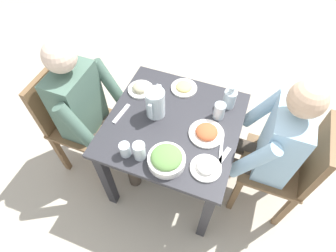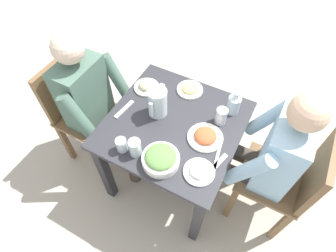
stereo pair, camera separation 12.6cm
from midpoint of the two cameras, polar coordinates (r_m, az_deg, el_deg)
ground_plane at (r=2.30m, az=-0.72°, el=-10.32°), size 8.00×8.00×0.00m
dining_table at (r=1.80m, az=-0.90°, el=-1.99°), size 0.81×0.81×0.72m
chair_near at (r=2.11m, az=-21.00°, el=1.53°), size 0.40×0.40×0.90m
chair_far at (r=1.89m, az=22.07°, el=-7.90°), size 0.40×0.40×0.90m
diner_near at (r=1.90m, az=-17.34°, el=2.62°), size 0.48×0.53×1.19m
diner_far at (r=1.74m, az=17.12°, el=-3.73°), size 0.48×0.53×1.19m
water_pitcher at (r=1.66m, az=-4.84°, el=4.63°), size 0.16×0.12×0.19m
salad_bowl at (r=1.50m, az=-2.72°, el=-7.03°), size 0.21×0.21×0.09m
plate_beans at (r=1.87m, az=-7.68°, el=7.72°), size 0.17×0.17×0.06m
plate_rice_curry at (r=1.63m, az=5.87°, el=-1.48°), size 0.21×0.21×0.05m
plate_fries at (r=1.87m, az=1.43°, el=8.00°), size 0.18×0.18×0.04m
plate_yoghurt at (r=1.50m, az=5.53°, el=-8.70°), size 0.17×0.17×0.05m
water_glass_far_left at (r=1.52m, az=-8.35°, el=-5.31°), size 0.07×0.07×0.11m
water_glass_by_pitcher at (r=1.55m, az=-11.27°, el=-4.99°), size 0.06×0.06×0.09m
water_glass_near_right at (r=1.69m, az=8.58°, el=3.04°), size 0.07×0.07×0.11m
oil_carafe at (r=1.76m, az=10.71°, el=5.39°), size 0.08×0.08×0.16m
fork_near at (r=1.76m, az=-11.73°, el=2.46°), size 0.17×0.05×0.01m
knife_near at (r=1.58m, az=8.75°, el=-5.44°), size 0.19×0.05×0.01m
fork_far at (r=1.56m, az=8.96°, el=-6.85°), size 0.17×0.07×0.01m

